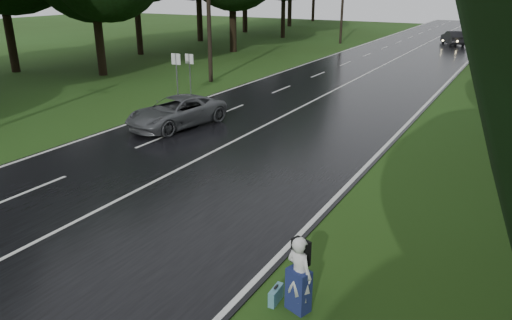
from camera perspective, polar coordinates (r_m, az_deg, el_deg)
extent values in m
plane|color=#224414|center=(13.93, -24.06, -8.67)|extent=(160.00, 160.00, 0.00)
cube|color=black|center=(29.47, 8.31, 7.70)|extent=(12.00, 140.00, 0.04)
cube|color=silver|center=(29.47, 8.32, 7.75)|extent=(0.12, 140.00, 0.01)
imported|color=#505355|center=(22.65, -9.46, 5.68)|extent=(3.14, 5.27, 1.37)
imported|color=black|center=(58.13, 22.45, 13.31)|extent=(3.28, 4.70, 1.47)
imported|color=silver|center=(9.91, 5.14, -13.41)|extent=(0.71, 0.58, 1.69)
cube|color=navy|center=(10.12, 5.08, -15.16)|extent=(0.55, 0.45, 0.94)
cube|color=black|center=(9.92, 5.36, -10.84)|extent=(0.43, 0.31, 0.54)
cube|color=teal|center=(10.46, 2.38, -15.78)|extent=(0.16, 0.49, 0.35)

